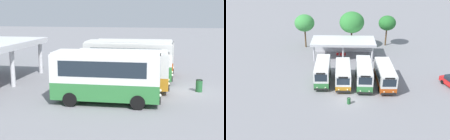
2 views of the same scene
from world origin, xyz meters
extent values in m
plane|color=gray|center=(0.00, 0.00, 0.00)|extent=(180.00, 180.00, 0.00)
cylinder|color=black|center=(-2.99, 3.14, 0.45)|extent=(0.23, 0.90, 0.90)
cylinder|color=black|center=(-5.09, 3.10, 0.45)|extent=(0.23, 0.90, 0.90)
cylinder|color=black|center=(-3.06, 7.33, 0.45)|extent=(0.23, 0.90, 0.90)
cylinder|color=black|center=(-5.15, 7.29, 0.45)|extent=(0.23, 0.90, 0.90)
cube|color=#337F3D|center=(-4.07, 5.22, 0.93)|extent=(2.30, 6.79, 1.09)
cube|color=white|center=(-4.07, 5.22, 2.35)|extent=(2.30, 6.79, 1.76)
cube|color=white|center=(-4.07, 5.22, 3.29)|extent=(2.24, 6.59, 0.12)
cube|color=black|center=(-4.02, 1.81, 0.52)|extent=(2.09, 0.13, 0.28)
cube|color=#1E2833|center=(-4.02, 1.85, 2.40)|extent=(1.80, 0.08, 1.14)
cube|color=black|center=(-4.02, 1.85, 3.11)|extent=(1.32, 0.07, 0.24)
cube|color=#1E2833|center=(-2.99, 5.33, 2.40)|extent=(0.13, 5.41, 0.97)
cube|color=#1E2833|center=(-5.16, 5.30, 2.40)|extent=(0.13, 5.41, 0.97)
sphere|color=#EAEACC|center=(-3.41, 1.83, 0.83)|extent=(0.20, 0.20, 0.20)
sphere|color=#EAEACC|center=(-4.62, 1.81, 0.83)|extent=(0.20, 0.20, 0.20)
cylinder|color=black|center=(0.26, 2.63, 0.45)|extent=(0.24, 0.90, 0.90)
cylinder|color=black|center=(-1.90, 2.59, 0.45)|extent=(0.24, 0.90, 0.90)
cylinder|color=black|center=(0.19, 6.83, 0.45)|extent=(0.24, 0.90, 0.90)
cylinder|color=black|center=(-1.97, 6.80, 0.45)|extent=(0.24, 0.90, 0.90)
cube|color=orange|center=(-0.86, 4.71, 0.83)|extent=(2.37, 6.82, 0.90)
cube|color=silver|center=(-0.86, 4.71, 2.10)|extent=(2.37, 6.82, 1.63)
cube|color=silver|center=(-0.86, 4.71, 2.98)|extent=(2.30, 6.62, 0.12)
cube|color=black|center=(-0.80, 1.29, 0.52)|extent=(2.15, 0.14, 0.28)
cube|color=#1E2833|center=(-0.80, 1.33, 2.15)|extent=(1.85, 0.08, 1.06)
cube|color=black|center=(-0.80, 1.33, 2.80)|extent=(1.36, 0.07, 0.24)
cube|color=#1E2833|center=(0.26, 4.83, 2.15)|extent=(0.13, 5.43, 0.90)
cube|color=#1E2833|center=(-1.98, 4.79, 2.15)|extent=(0.13, 5.43, 0.90)
sphere|color=#EAEACC|center=(-0.18, 1.31, 0.83)|extent=(0.20, 0.20, 0.20)
sphere|color=#EAEACC|center=(-1.42, 1.29, 0.83)|extent=(0.20, 0.20, 0.20)
cylinder|color=black|center=(3.42, 2.36, 0.45)|extent=(0.24, 0.90, 0.90)
cylinder|color=black|center=(1.22, 2.40, 0.45)|extent=(0.24, 0.90, 0.90)
cylinder|color=black|center=(3.50, 6.79, 0.45)|extent=(0.24, 0.90, 0.90)
cylinder|color=black|center=(1.31, 6.83, 0.45)|extent=(0.24, 0.90, 0.90)
cube|color=#337F3D|center=(2.36, 4.59, 0.96)|extent=(2.42, 7.20, 1.15)
cube|color=silver|center=(2.36, 4.59, 2.42)|extent=(2.42, 7.20, 1.76)
cube|color=silver|center=(2.36, 4.59, 3.36)|extent=(2.35, 6.99, 0.12)
cube|color=black|center=(2.29, 0.98, 0.52)|extent=(2.18, 0.14, 0.28)
cube|color=#1E2833|center=(2.30, 1.03, 2.47)|extent=(1.88, 0.08, 1.15)
cube|color=black|center=(2.30, 1.03, 3.18)|extent=(1.38, 0.08, 0.24)
cube|color=#1E2833|center=(3.50, 4.67, 2.47)|extent=(0.15, 5.73, 0.97)
cube|color=#1E2833|center=(1.23, 4.72, 2.47)|extent=(0.15, 5.73, 0.97)
sphere|color=#EAEACC|center=(2.93, 0.98, 0.83)|extent=(0.20, 0.20, 0.20)
sphere|color=#EAEACC|center=(1.66, 1.01, 0.83)|extent=(0.20, 0.20, 0.20)
cylinder|color=black|center=(6.75, 2.29, 0.45)|extent=(0.24, 0.91, 0.90)
cylinder|color=black|center=(4.52, 2.23, 0.45)|extent=(0.24, 0.91, 0.90)
cylinder|color=black|center=(6.64, 6.72, 0.45)|extent=(0.24, 0.91, 0.90)
cylinder|color=black|center=(4.40, 6.66, 0.45)|extent=(0.24, 0.91, 0.90)
cube|color=#D14C14|center=(5.58, 4.48, 0.84)|extent=(2.52, 7.21, 0.92)
cube|color=silver|center=(5.58, 4.48, 2.20)|extent=(2.52, 7.21, 1.79)
cube|color=silver|center=(5.58, 4.48, 3.15)|extent=(2.44, 6.99, 0.12)
cube|color=black|center=(5.67, 0.87, 0.52)|extent=(2.22, 0.16, 0.28)
cube|color=#1E2833|center=(5.67, 0.92, 2.25)|extent=(1.92, 0.10, 1.16)
cube|color=black|center=(5.67, 0.92, 2.97)|extent=(1.40, 0.09, 0.24)
cube|color=#1E2833|center=(6.73, 4.61, 2.25)|extent=(0.19, 5.72, 0.98)
cube|color=#1E2833|center=(4.42, 4.55, 2.25)|extent=(0.19, 5.72, 0.98)
sphere|color=#EAEACC|center=(6.31, 0.90, 0.83)|extent=(0.20, 0.20, 0.20)
sphere|color=#EAEACC|center=(5.03, 0.87, 0.83)|extent=(0.20, 0.20, 0.20)
cylinder|color=black|center=(17.21, 2.78, 0.32)|extent=(0.37, 0.66, 0.64)
cylinder|color=black|center=(15.63, 2.27, 0.32)|extent=(0.37, 0.66, 0.64)
cylinder|color=black|center=(16.35, 5.43, 0.32)|extent=(0.37, 0.66, 0.64)
cylinder|color=black|center=(14.77, 4.92, 0.32)|extent=(0.37, 0.66, 0.64)
cube|color=red|center=(15.99, 3.85, 0.67)|extent=(3.06, 4.82, 0.70)
cube|color=#1E2833|center=(15.92, 4.07, 1.32)|extent=(2.14, 2.69, 0.60)
cylinder|color=silver|center=(-0.92, 13.25, 1.60)|extent=(0.36, 0.36, 3.20)
cylinder|color=silver|center=(4.55, 13.25, 1.60)|extent=(0.36, 0.36, 3.20)
cube|color=silver|center=(-0.92, 12.75, 3.06)|extent=(12.25, 0.10, 0.28)
cylinder|color=#266633|center=(0.00, -0.94, 0.42)|extent=(0.48, 0.48, 0.85)
torus|color=black|center=(0.00, -0.94, 0.87)|extent=(0.49, 0.49, 0.06)
camera|label=1|loc=(-22.94, 1.51, 5.83)|focal=49.83mm
camera|label=2|loc=(-0.70, -27.67, 18.51)|focal=37.69mm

